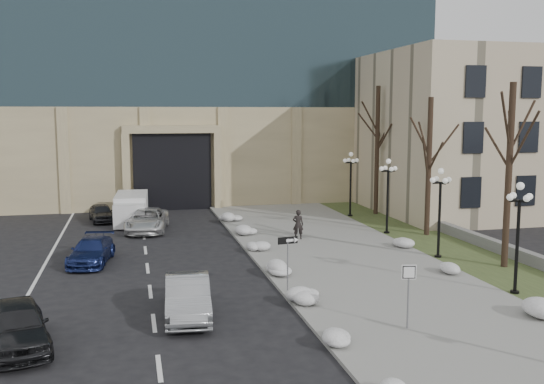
{
  "coord_description": "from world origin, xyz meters",
  "views": [
    {
      "loc": [
        -7.14,
        -15.53,
        7.57
      ],
      "look_at": [
        -0.08,
        14.63,
        3.5
      ],
      "focal_mm": 40.0,
      "sensor_mm": 36.0,
      "label": 1
    }
  ],
  "objects": [
    {
      "name": "ground",
      "position": [
        0.0,
        0.0,
        0.0
      ],
      "size": [
        160.0,
        160.0,
        0.0
      ],
      "primitive_type": "plane",
      "color": "black",
      "rests_on": "ground"
    },
    {
      "name": "sidewalk",
      "position": [
        3.5,
        14.0,
        0.06
      ],
      "size": [
        9.0,
        40.0,
        0.12
      ],
      "primitive_type": "cube",
      "color": "gray",
      "rests_on": "ground"
    },
    {
      "name": "curb",
      "position": [
        -1.0,
        14.0,
        0.07
      ],
      "size": [
        0.3,
        40.0,
        0.14
      ],
      "primitive_type": "cube",
      "color": "gray",
      "rests_on": "ground"
    },
    {
      "name": "grass_strip",
      "position": [
        10.0,
        14.0,
        0.05
      ],
      "size": [
        4.0,
        40.0,
        0.1
      ],
      "primitive_type": "cube",
      "color": "#394623",
      "rests_on": "ground"
    },
    {
      "name": "stone_wall",
      "position": [
        12.0,
        16.0,
        0.35
      ],
      "size": [
        0.5,
        30.0,
        0.7
      ],
      "primitive_type": "cube",
      "color": "gray",
      "rests_on": "ground"
    },
    {
      "name": "classical_building",
      "position": [
        22.0,
        27.98,
        6.0
      ],
      "size": [
        22.0,
        18.12,
        12.0
      ],
      "color": "#BFB08F",
      "rests_on": "ground"
    },
    {
      "name": "car_a",
      "position": [
        -10.86,
        4.59,
        0.77
      ],
      "size": [
        2.83,
        4.83,
        1.54
      ],
      "primitive_type": "imported",
      "rotation": [
        0.0,
        0.0,
        0.24
      ],
      "color": "black",
      "rests_on": "ground"
    },
    {
      "name": "car_b",
      "position": [
        -5.23,
        6.42,
        0.76
      ],
      "size": [
        1.94,
        4.74,
        1.53
      ],
      "primitive_type": "imported",
      "rotation": [
        0.0,
        0.0,
        -0.07
      ],
      "color": "#95989B",
      "rests_on": "ground"
    },
    {
      "name": "car_c",
      "position": [
        -9.21,
        15.64,
        0.64
      ],
      "size": [
        2.48,
        4.65,
        1.28
      ],
      "primitive_type": "imported",
      "rotation": [
        0.0,
        0.0,
        -0.16
      ],
      "color": "navy",
      "rests_on": "ground"
    },
    {
      "name": "car_d",
      "position": [
        -6.23,
        23.51,
        0.73
      ],
      "size": [
        3.14,
        5.52,
        1.45
      ],
      "primitive_type": "imported",
      "rotation": [
        0.0,
        0.0,
        -0.15
      ],
      "color": "silver",
      "rests_on": "ground"
    },
    {
      "name": "car_e",
      "position": [
        -9.25,
        27.85,
        0.62
      ],
      "size": [
        2.07,
        3.84,
        1.24
      ],
      "primitive_type": "imported",
      "rotation": [
        0.0,
        0.0,
        0.17
      ],
      "color": "#2D2E32",
      "rests_on": "ground"
    },
    {
      "name": "pedestrian",
      "position": [
        2.4,
        18.47,
        1.0
      ],
      "size": [
        0.73,
        0.57,
        1.76
      ],
      "primitive_type": "imported",
      "rotation": [
        0.0,
        0.0,
        2.88
      ],
      "color": "black",
      "rests_on": "sidewalk"
    },
    {
      "name": "box_truck",
      "position": [
        -7.2,
        27.04,
        0.93
      ],
      "size": [
        2.43,
        6.17,
        1.93
      ],
      "rotation": [
        0.0,
        0.0,
        -0.05
      ],
      "color": "silver",
      "rests_on": "ground"
    },
    {
      "name": "one_way_sign",
      "position": [
        -0.75,
        8.29,
        2.03
      ],
      "size": [
        0.93,
        0.27,
        2.46
      ],
      "rotation": [
        0.0,
        0.0,
        0.15
      ],
      "color": "slate",
      "rests_on": "ground"
    },
    {
      "name": "keep_sign",
      "position": [
        2.07,
        3.15,
        1.75
      ],
      "size": [
        0.51,
        0.16,
        2.38
      ],
      "rotation": [
        0.0,
        0.0,
        -0.22
      ],
      "color": "slate",
      "rests_on": "ground"
    },
    {
      "name": "snow_clump_b",
      "position": [
        -0.9,
        2.51,
        0.3
      ],
      "size": [
        1.1,
        1.6,
        0.36
      ],
      "primitive_type": "ellipsoid",
      "color": "white",
      "rests_on": "sidewalk"
    },
    {
      "name": "snow_clump_c",
      "position": [
        -0.45,
        6.91,
        0.3
      ],
      "size": [
        1.1,
        1.6,
        0.36
      ],
      "primitive_type": "ellipsoid",
      "color": "white",
      "rests_on": "sidewalk"
    },
    {
      "name": "snow_clump_d",
      "position": [
        -0.71,
        11.06,
        0.3
      ],
      "size": [
        1.1,
        1.6,
        0.36
      ],
      "primitive_type": "ellipsoid",
      "color": "white",
      "rests_on": "sidewalk"
    },
    {
      "name": "snow_clump_e",
      "position": [
        -0.6,
        15.82,
        0.3
      ],
      "size": [
        1.1,
        1.6,
        0.36
      ],
      "primitive_type": "ellipsoid",
      "color": "white",
      "rests_on": "sidewalk"
    },
    {
      "name": "snow_clump_f",
      "position": [
        -0.31,
        20.5,
        0.3
      ],
      "size": [
        1.1,
        1.6,
        0.36
      ],
      "primitive_type": "ellipsoid",
      "color": "white",
      "rests_on": "sidewalk"
    },
    {
      "name": "snow_clump_g",
      "position": [
        -0.49,
        25.24,
        0.3
      ],
      "size": [
        1.1,
        1.6,
        0.36
      ],
      "primitive_type": "ellipsoid",
      "color": "white",
      "rests_on": "sidewalk"
    },
    {
      "name": "snow_clump_h",
      "position": [
        7.42,
        3.2,
        0.3
      ],
      "size": [
        1.1,
        1.6,
        0.36
      ],
      "primitive_type": "ellipsoid",
      "color": "white",
      "rests_on": "sidewalk"
    },
    {
      "name": "snow_clump_i",
      "position": [
        7.48,
        9.03,
        0.3
      ],
      "size": [
        1.1,
        1.6,
        0.36
      ],
      "primitive_type": "ellipsoid",
      "color": "white",
      "rests_on": "sidewalk"
    },
    {
      "name": "snow_clump_j",
      "position": [
        7.36,
        14.97,
        0.3
      ],
      "size": [
        1.1,
        1.6,
        0.36
      ],
      "primitive_type": "ellipsoid",
      "color": "white",
      "rests_on": "sidewalk"
    },
    {
      "name": "lamppost_a",
      "position": [
        8.3,
        6.0,
        3.07
      ],
      "size": [
        1.18,
        1.18,
        4.76
      ],
      "color": "black",
      "rests_on": "ground"
    },
    {
      "name": "lamppost_b",
      "position": [
        8.3,
        12.5,
        3.07
      ],
      "size": [
        1.18,
        1.18,
        4.76
      ],
      "color": "black",
      "rests_on": "ground"
    },
    {
      "name": "lamppost_c",
      "position": [
        8.3,
        19.0,
        3.07
      ],
      "size": [
        1.18,
        1.18,
        4.76
      ],
      "color": "black",
      "rests_on": "ground"
    },
    {
      "name": "lamppost_d",
      "position": [
        8.3,
        25.5,
        3.07
      ],
      "size": [
        1.18,
        1.18,
        4.76
      ],
      "color": "black",
      "rests_on": "ground"
    },
    {
      "name": "tree_near",
      "position": [
        10.5,
        10.0,
        5.83
      ],
      "size": [
        3.2,
        3.2,
        9.0
      ],
      "color": "black",
      "rests_on": "ground"
    },
    {
      "name": "tree_mid",
      "position": [
        10.5,
        18.0,
        5.5
      ],
      "size": [
        3.2,
        3.2,
        8.5
      ],
      "color": "black",
      "rests_on": "ground"
    },
    {
      "name": "tree_far",
      "position": [
        10.5,
        26.0,
        6.15
      ],
      "size": [
        3.2,
        3.2,
        9.5
      ],
      "color": "black",
      "rests_on": "ground"
    }
  ]
}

